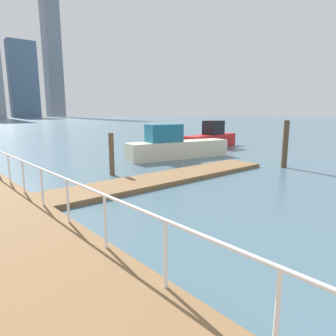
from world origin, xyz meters
TOP-DOWN VIEW (x-y plane):
  - ground_plane at (0.00, 20.00)m, footprint 300.00×300.00m
  - floating_dock at (2.54, 11.91)m, footprint 12.08×2.00m
  - boardwalk_railing at (-3.15, 9.64)m, footprint 0.06×29.95m
  - dock_piling_1 at (9.43, 9.95)m, footprint 0.30×0.30m
  - dock_piling_2 at (1.39, 14.44)m, footprint 0.24×0.24m
  - moored_boat_0 at (13.66, 18.81)m, footprint 6.24×2.13m
  - moored_boat_2 at (7.20, 16.25)m, footprint 7.14×2.93m
  - skyline_tower_5 at (42.96, 172.28)m, footprint 14.13×8.24m
  - skyline_tower_6 at (64.24, 186.07)m, footprint 8.91×9.59m

SIDE VIEW (x-z plane):
  - ground_plane at x=0.00m, z-range 0.00..0.00m
  - floating_dock at x=2.54m, z-range 0.00..0.18m
  - moored_boat_0 at x=13.66m, z-range -0.35..1.90m
  - moored_boat_2 at x=7.20m, z-range -0.33..1.89m
  - dock_piling_2 at x=1.39m, z-range 0.00..2.02m
  - boardwalk_railing at x=-3.15m, z-range 0.71..1.79m
  - dock_piling_1 at x=9.43m, z-range 0.00..2.55m
  - skyline_tower_5 at x=42.96m, z-range 0.00..38.75m
  - skyline_tower_6 at x=64.24m, z-range 0.00..87.44m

